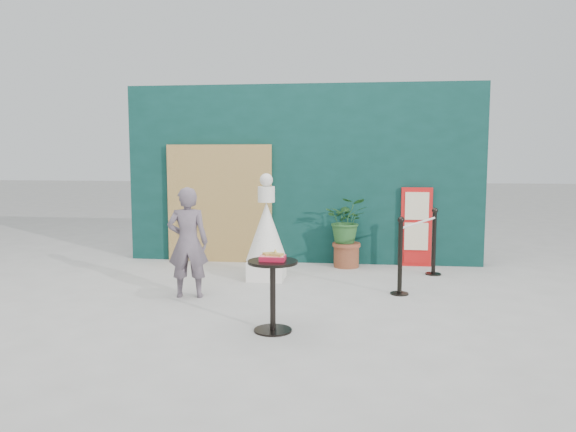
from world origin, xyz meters
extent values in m
plane|color=#ADAAA5|center=(0.00, 0.00, 0.00)|extent=(60.00, 60.00, 0.00)
cube|color=#0A2F2A|center=(0.00, 3.15, 1.50)|extent=(6.00, 0.30, 3.00)
cube|color=tan|center=(-1.40, 2.94, 1.00)|extent=(1.80, 0.08, 2.00)
imported|color=#665764|center=(-1.21, 0.54, 0.71)|extent=(0.57, 0.42, 1.43)
cube|color=red|center=(1.90, 2.96, 0.65)|extent=(0.50, 0.06, 1.30)
cube|color=beige|center=(1.90, 2.92, 1.00)|extent=(0.38, 0.02, 0.45)
cube|color=beige|center=(1.90, 2.92, 0.50)|extent=(0.38, 0.02, 0.45)
cube|color=red|center=(1.90, 2.92, 0.15)|extent=(0.38, 0.02, 0.18)
cube|color=white|center=(-0.38, 1.69, 0.14)|extent=(0.52, 0.52, 0.29)
cone|color=white|center=(-0.38, 1.69, 0.72)|extent=(0.61, 0.61, 0.86)
cylinder|color=white|center=(-0.38, 1.69, 1.26)|extent=(0.25, 0.25, 0.23)
sphere|color=white|center=(-0.38, 1.69, 1.47)|extent=(0.19, 0.19, 0.19)
cylinder|color=black|center=(0.08, -0.72, 0.01)|extent=(0.40, 0.40, 0.02)
cylinder|color=black|center=(0.08, -0.72, 0.36)|extent=(0.06, 0.06, 0.72)
cylinder|color=black|center=(0.08, -0.72, 0.73)|extent=(0.52, 0.52, 0.03)
cube|color=red|center=(0.08, -0.72, 0.78)|extent=(0.26, 0.19, 0.05)
cube|color=red|center=(0.08, -0.72, 0.80)|extent=(0.24, 0.17, 0.00)
cube|color=gold|center=(0.04, -0.71, 0.82)|extent=(0.15, 0.14, 0.02)
cube|color=gold|center=(0.13, -0.74, 0.82)|extent=(0.13, 0.13, 0.02)
cone|color=gold|center=(0.10, -0.67, 0.83)|extent=(0.06, 0.06, 0.06)
cylinder|color=brown|center=(0.77, 2.74, 0.17)|extent=(0.41, 0.41, 0.34)
cylinder|color=#964031|center=(0.77, 2.74, 0.37)|extent=(0.45, 0.45, 0.06)
imported|color=#255826|center=(0.77, 2.74, 0.77)|extent=(0.68, 0.59, 0.75)
cylinder|color=black|center=(1.51, 1.02, 0.01)|extent=(0.24, 0.24, 0.02)
cylinder|color=black|center=(1.51, 1.02, 0.48)|extent=(0.06, 0.06, 0.96)
sphere|color=black|center=(1.51, 1.02, 0.99)|extent=(0.09, 0.09, 0.09)
cylinder|color=black|center=(2.11, 2.32, 0.01)|extent=(0.24, 0.24, 0.02)
cylinder|color=black|center=(2.11, 2.32, 0.48)|extent=(0.06, 0.06, 0.96)
sphere|color=black|center=(2.11, 2.32, 0.99)|extent=(0.09, 0.09, 0.09)
cylinder|color=white|center=(1.81, 1.67, 0.88)|extent=(0.63, 1.31, 0.03)
camera|label=1|loc=(0.96, -6.36, 1.85)|focal=35.00mm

